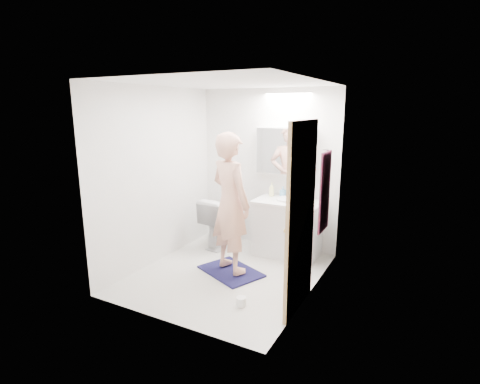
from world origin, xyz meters
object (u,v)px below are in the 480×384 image
Objects in this scene: medicine_cabinet at (285,151)px; toilet_paper_roll at (241,302)px; vanity_cabinet at (287,229)px; toilet at (223,222)px; person at (230,203)px; soap_bottle_b at (283,192)px; toothbrush_cup at (304,196)px; soap_bottle_a at (272,189)px.

toilet_paper_roll is at bearing -82.75° from medicine_cabinet.
medicine_cabinet reaches higher than vanity_cabinet.
person is (0.59, -0.79, 0.55)m from toilet.
vanity_cabinet reaches higher than toilet.
person is at bearing 132.70° from toilet.
person is 16.24× the size of toilet_paper_roll.
toilet is (-1.02, -0.12, -0.00)m from vanity_cabinet.
toilet_paper_roll is at bearing -87.20° from vanity_cabinet.
person is (-0.29, -1.12, -0.56)m from medicine_cabinet.
soap_bottle_b reaches higher than toilet_paper_roll.
soap_bottle_b is at bearing -97.35° from medicine_cabinet.
toothbrush_cup is (1.20, 0.28, 0.48)m from toilet.
soap_bottle_a is (0.11, 1.06, -0.02)m from person.
person is at bearing -104.51° from soap_bottle_b.
soap_bottle_a reaches higher than toothbrush_cup.
toilet is 7.27× the size of toothbrush_cup.
vanity_cabinet is at bearing -167.36° from toilet.
soap_bottle_a is 1.30× the size of soap_bottle_b.
soap_bottle_a is 0.51m from toothbrush_cup.
vanity_cabinet is 1.16× the size of toilet.
vanity_cabinet is 0.50× the size of person.
medicine_cabinet is 5.57× the size of soap_bottle_b.
toilet is 1.87m from toilet_paper_roll.
soap_bottle_b is at bearing -80.70° from person.
soap_bottle_b reaches higher than toilet.
toothbrush_cup is at bearing -8.62° from medicine_cabinet.
toilet is at bearing -29.71° from person.
medicine_cabinet is 0.61m from soap_bottle_a.
vanity_cabinet is 1.14m from medicine_cabinet.
medicine_cabinet is 1.28m from person.
medicine_cabinet is 8.00× the size of toilet_paper_roll.
vanity_cabinet is 1.63m from toilet_paper_roll.
soap_bottle_a is 0.17m from soap_bottle_b.
medicine_cabinet reaches higher than toilet.
soap_bottle_b is (0.17, 0.03, -0.02)m from soap_bottle_a.
vanity_cabinet is at bearing -138.15° from toothbrush_cup.
toothbrush_cup reaches higher than toilet_paper_roll.
soap_bottle_a is (-0.32, 0.15, 0.53)m from vanity_cabinet.
person is at bearing 126.89° from toilet_paper_roll.
soap_bottle_b is (-0.16, 0.18, 0.51)m from vanity_cabinet.
medicine_cabinet is 1.45m from toilet.
person is 1.23m from toothbrush_cup.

